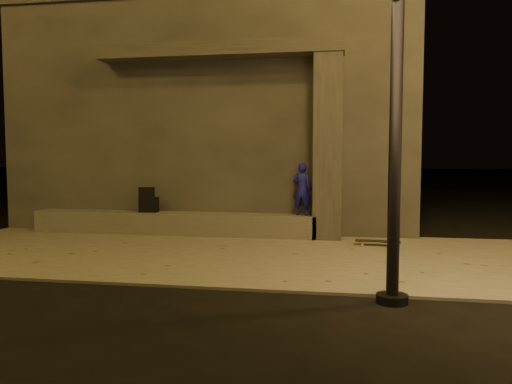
% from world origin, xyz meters
% --- Properties ---
extents(ground, '(120.00, 120.00, 0.00)m').
position_xyz_m(ground, '(0.00, 0.00, 0.00)').
color(ground, black).
rests_on(ground, ground).
extents(sidewalk, '(11.00, 4.40, 0.04)m').
position_xyz_m(sidewalk, '(0.00, 2.00, 0.02)').
color(sidewalk, '#615E55').
rests_on(sidewalk, ground).
extents(building, '(9.00, 5.10, 5.22)m').
position_xyz_m(building, '(-1.00, 6.49, 2.61)').
color(building, '#34312F').
rests_on(building, ground).
extents(ledge, '(6.00, 0.55, 0.45)m').
position_xyz_m(ledge, '(-1.50, 3.75, 0.27)').
color(ledge, '#57554F').
rests_on(ledge, sidewalk).
extents(column, '(0.55, 0.55, 3.60)m').
position_xyz_m(column, '(1.70, 3.75, 1.84)').
color(column, '#34312F').
rests_on(column, sidewalk).
extents(canopy, '(5.00, 0.70, 0.28)m').
position_xyz_m(canopy, '(-0.50, 3.80, 3.78)').
color(canopy, '#34312F').
rests_on(canopy, column).
extents(skateboarder, '(0.43, 0.33, 1.05)m').
position_xyz_m(skateboarder, '(1.20, 3.75, 1.01)').
color(skateboarder, '#16168F').
rests_on(skateboarder, ledge).
extents(backpack, '(0.41, 0.30, 0.53)m').
position_xyz_m(backpack, '(-2.02, 3.75, 0.67)').
color(backpack, black).
rests_on(backpack, ledge).
extents(skateboard, '(0.82, 0.27, 0.09)m').
position_xyz_m(skateboard, '(2.64, 3.10, 0.11)').
color(skateboard, black).
rests_on(skateboard, sidewalk).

